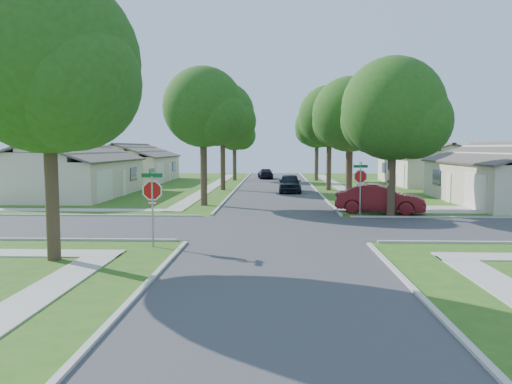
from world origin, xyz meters
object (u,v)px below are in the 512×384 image
(car_curb_east, at_px, (290,183))
(car_curb_west, at_px, (265,174))
(tree_w_near, at_px, (204,111))
(tree_sw_corner, at_px, (49,71))
(house_nw_far, at_px, (133,168))
(tree_ne_corner, at_px, (394,114))
(house_nw_near, at_px, (71,176))
(stop_sign_ne, at_px, (360,179))
(tree_e_near, at_px, (351,118))
(tree_w_far, at_px, (235,132))
(car_driveway, at_px, (380,199))
(stop_sign_sw, at_px, (152,194))
(house_ne_far, at_px, (430,169))
(tree_w_mid, at_px, (223,117))
(tree_e_mid, at_px, (330,119))
(house_ne_near, at_px, (512,181))
(tree_e_far, at_px, (317,128))

(car_curb_east, xyz_separation_m, car_curb_west, (-2.40, 18.39, -0.17))
(tree_w_near, xyz_separation_m, tree_sw_corner, (-2.79, -16.00, 0.15))
(tree_sw_corner, xyz_separation_m, car_curb_east, (8.64, 25.73, -5.48))
(house_nw_far, xyz_separation_m, car_curb_east, (17.19, -13.25, -0.74))
(tree_w_near, distance_m, car_curb_west, 28.87)
(house_nw_far, relative_size, car_curb_west, 3.26)
(tree_ne_corner, bearing_deg, house_nw_near, 154.23)
(stop_sign_ne, xyz_separation_m, car_curb_east, (-3.50, 14.04, -1.25))
(tree_e_near, height_order, tree_w_far, tree_e_near)
(house_nw_far, height_order, car_driveway, house_nw_far)
(tree_w_near, xyz_separation_m, tree_ne_corner, (11.00, -4.80, -0.52))
(stop_sign_ne, distance_m, tree_e_near, 5.62)
(tree_sw_corner, distance_m, house_nw_far, 40.20)
(tree_sw_corner, relative_size, tree_ne_corner, 1.10)
(stop_sign_sw, bearing_deg, tree_ne_corner, 38.84)
(stop_sign_sw, bearing_deg, tree_w_far, 89.93)
(house_ne_far, bearing_deg, tree_w_mid, -158.83)
(tree_w_far, xyz_separation_m, house_nw_far, (-11.34, -2.01, -3.99))
(tree_e_mid, xyz_separation_m, tree_sw_corner, (-12.19, -28.00, 0.01))
(tree_sw_corner, distance_m, house_ne_near, 29.92)
(stop_sign_sw, relative_size, car_curb_east, 0.65)
(tree_w_mid, relative_size, house_nw_near, 0.70)
(stop_sign_sw, relative_size, tree_w_near, 0.33)
(stop_sign_sw, relative_size, house_ne_near, 0.22)
(stop_sign_sw, distance_m, stop_sign_ne, 13.29)
(stop_sign_ne, xyz_separation_m, house_ne_near, (11.29, 6.30, -0.51))
(tree_w_mid, bearing_deg, house_ne_near, -25.88)
(tree_w_mid, xyz_separation_m, tree_sw_corner, (-2.80, -28.00, -0.23))
(stop_sign_sw, xyz_separation_m, tree_e_far, (9.45, 38.71, 3.95))
(tree_w_near, distance_m, house_ne_near, 21.24)
(tree_e_mid, height_order, car_curb_east, tree_e_mid)
(house_nw_near, height_order, car_curb_west, house_nw_near)
(tree_w_far, height_order, car_curb_west, tree_w_far)
(tree_w_far, relative_size, tree_sw_corner, 0.84)
(tree_w_near, relative_size, tree_w_far, 1.12)
(car_curb_east, bearing_deg, stop_sign_ne, -75.15)
(house_ne_far, bearing_deg, tree_sw_corner, -123.06)
(stop_sign_sw, height_order, house_nw_far, house_nw_far)
(house_ne_far, xyz_separation_m, house_nw_near, (-31.98, -14.00, 0.00))
(tree_e_near, relative_size, house_ne_near, 0.61)
(tree_e_mid, relative_size, car_curb_east, 2.01)
(tree_e_mid, bearing_deg, tree_ne_corner, -84.55)
(tree_e_mid, bearing_deg, stop_sign_sw, -110.20)
(house_nw_far, xyz_separation_m, car_curb_west, (14.79, 5.13, -0.91))
(tree_e_far, xyz_separation_m, house_ne_far, (11.24, -5.01, -4.46))
(house_nw_near, distance_m, car_driveway, 23.96)
(tree_w_far, bearing_deg, house_ne_far, -13.64)
(tree_sw_corner, distance_m, house_ne_far, 43.20)
(tree_ne_corner, bearing_deg, tree_e_mid, 95.45)
(tree_e_far, distance_m, tree_w_near, 26.71)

